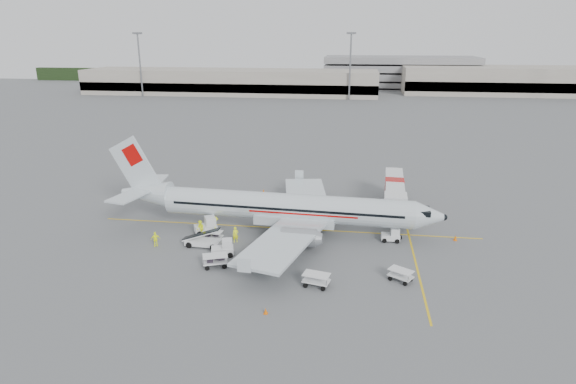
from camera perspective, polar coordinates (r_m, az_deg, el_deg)
name	(u,v)px	position (r m, az deg, el deg)	size (l,w,h in m)	color
ground	(286,228)	(56.04, -0.28, -4.33)	(360.00, 360.00, 0.00)	#56595B
stripe_lead	(286,228)	(56.03, -0.28, -4.32)	(44.00, 0.20, 0.01)	yellow
stripe_cross	(417,267)	(48.69, 15.02, -8.61)	(0.20, 20.00, 0.01)	yellow
terminal_west	(230,82)	(188.12, -6.83, 12.84)	(110.00, 22.00, 9.00)	gray
terminal_east	(524,81)	(206.62, 26.16, 11.77)	(90.00, 26.00, 10.00)	gray
parking_garage	(400,71)	(212.46, 13.08, 13.79)	(62.00, 24.00, 14.00)	slate
treeline	(341,77)	(227.12, 6.25, 13.37)	(300.00, 3.00, 6.00)	black
mast_west	(140,65)	(186.43, -17.12, 14.16)	(3.20, 1.20, 22.00)	slate
mast_center	(350,67)	(169.59, 7.37, 14.46)	(3.20, 1.20, 22.00)	slate
aircraft	(287,189)	(53.33, -0.12, 0.32)	(36.97, 28.98, 10.19)	silver
jet_bridge	(394,195)	(62.65, 12.43, -0.31)	(2.92, 15.58, 4.09)	silver
belt_loader	(203,235)	(51.72, -10.04, -4.99)	(4.96, 1.86, 2.69)	silver
tug_fore	(391,235)	(53.57, 12.07, -4.95)	(1.99, 1.14, 1.54)	silver
tug_mid	(222,248)	(49.52, -7.79, -6.56)	(2.22, 1.27, 1.71)	silver
tug_aft	(206,225)	(55.13, -9.75, -3.92)	(2.46, 1.41, 1.90)	silver
cart_loaded_a	(212,236)	(53.19, -8.94, -5.18)	(2.14, 1.27, 1.12)	silver
cart_loaded_b	(215,261)	(47.44, -8.61, -8.08)	(2.36, 1.40, 1.23)	silver
cart_empty_a	(316,280)	(43.61, 3.37, -10.38)	(2.34, 1.38, 1.22)	silver
cart_empty_b	(401,275)	(45.59, 13.21, -9.60)	(2.15, 1.27, 1.12)	silver
cone_nose	(455,238)	(55.82, 19.22, -5.14)	(0.39, 0.39, 0.63)	#E65F02
cone_port	(264,191)	(68.00, -2.92, 0.07)	(0.44, 0.44, 0.71)	#E65F02
cone_stbd	(266,311)	(39.90, -2.67, -13.87)	(0.33, 0.33, 0.54)	#E65F02
crew_a	(236,235)	(52.45, -6.24, -5.04)	(0.63, 0.42, 1.73)	#E3F013
crew_b	(200,229)	(54.36, -10.34, -4.30)	(0.91, 0.71, 1.88)	#E3F013
crew_c	(215,225)	(55.08, -8.60, -3.88)	(1.24, 0.71, 1.91)	#E3F013
crew_d	(156,239)	(53.01, -15.42, -5.41)	(0.97, 0.40, 1.65)	#E3F013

